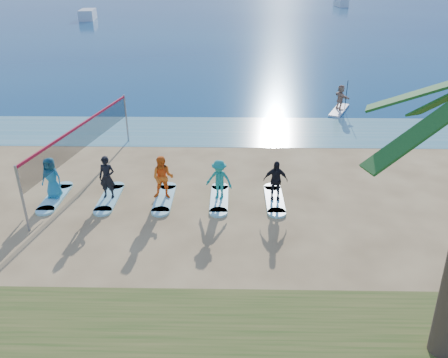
{
  "coord_description": "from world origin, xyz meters",
  "views": [
    {
      "loc": [
        0.93,
        -12.9,
        8.31
      ],
      "look_at": [
        0.65,
        2.0,
        1.1
      ],
      "focal_mm": 35.0,
      "sensor_mm": 36.0,
      "label": 1
    }
  ],
  "objects_px": {
    "paddleboard": "(339,110)",
    "surfboard_4": "(274,199)",
    "paddleboarder": "(341,97)",
    "student_3": "(219,180)",
    "surfboard_3": "(219,199)",
    "surfboard_0": "(55,198)",
    "student_2": "(163,178)",
    "student_4": "(275,180)",
    "boat_offshore_a": "(88,20)",
    "volleyball_net": "(83,136)",
    "student_1": "(107,177)",
    "student_0": "(51,178)",
    "surfboard_2": "(164,199)",
    "surfboard_1": "(110,198)",
    "boat_offshore_b": "(341,6)"
  },
  "relations": [
    {
      "from": "student_2",
      "to": "student_4",
      "type": "relative_size",
      "value": 1.09
    },
    {
      "from": "boat_offshore_a",
      "to": "paddleboard",
      "type": "bearing_deg",
      "value": -68.75
    },
    {
      "from": "paddleboard",
      "to": "student_4",
      "type": "relative_size",
      "value": 1.87
    },
    {
      "from": "student_4",
      "to": "boat_offshore_a",
      "type": "bearing_deg",
      "value": 114.09
    },
    {
      "from": "student_0",
      "to": "surfboard_2",
      "type": "height_order",
      "value": "student_0"
    },
    {
      "from": "paddleboarder",
      "to": "surfboard_1",
      "type": "distance_m",
      "value": 16.93
    },
    {
      "from": "paddleboard",
      "to": "surfboard_0",
      "type": "relative_size",
      "value": 1.36
    },
    {
      "from": "student_1",
      "to": "surfboard_4",
      "type": "height_order",
      "value": "student_1"
    },
    {
      "from": "student_3",
      "to": "student_4",
      "type": "relative_size",
      "value": 1.01
    },
    {
      "from": "student_2",
      "to": "surfboard_0",
      "type": "bearing_deg",
      "value": -177.3
    },
    {
      "from": "volleyball_net",
      "to": "student_3",
      "type": "height_order",
      "value": "volleyball_net"
    },
    {
      "from": "volleyball_net",
      "to": "surfboard_3",
      "type": "height_order",
      "value": "volleyball_net"
    },
    {
      "from": "paddleboarder",
      "to": "student_1",
      "type": "height_order",
      "value": "student_1"
    },
    {
      "from": "student_2",
      "to": "surfboard_4",
      "type": "distance_m",
      "value": 4.48
    },
    {
      "from": "surfboard_2",
      "to": "student_4",
      "type": "height_order",
      "value": "student_4"
    },
    {
      "from": "boat_offshore_b",
      "to": "surfboard_0",
      "type": "distance_m",
      "value": 103.57
    },
    {
      "from": "boat_offshore_a",
      "to": "surfboard_1",
      "type": "relative_size",
      "value": 3.12
    },
    {
      "from": "boat_offshore_a",
      "to": "student_3",
      "type": "relative_size",
      "value": 4.24
    },
    {
      "from": "volleyball_net",
      "to": "student_4",
      "type": "height_order",
      "value": "volleyball_net"
    },
    {
      "from": "paddleboard",
      "to": "boat_offshore_b",
      "type": "distance_m",
      "value": 88.1
    },
    {
      "from": "paddleboarder",
      "to": "student_3",
      "type": "bearing_deg",
      "value": 128.56
    },
    {
      "from": "boat_offshore_b",
      "to": "surfboard_3",
      "type": "bearing_deg",
      "value": -107.2
    },
    {
      "from": "paddleboarder",
      "to": "surfboard_0",
      "type": "bearing_deg",
      "value": 110.9
    },
    {
      "from": "boat_offshore_b",
      "to": "surfboard_4",
      "type": "xyz_separation_m",
      "value": [
        -24.33,
        -98.14,
        0.04
      ]
    },
    {
      "from": "surfboard_2",
      "to": "surfboard_4",
      "type": "height_order",
      "value": "same"
    },
    {
      "from": "surfboard_2",
      "to": "boat_offshore_b",
      "type": "bearing_deg",
      "value": 73.7
    },
    {
      "from": "paddleboard",
      "to": "surfboard_3",
      "type": "height_order",
      "value": "paddleboard"
    },
    {
      "from": "boat_offshore_a",
      "to": "surfboard_2",
      "type": "xyz_separation_m",
      "value": [
        23.24,
        -67.16,
        0.04
      ]
    },
    {
      "from": "paddleboarder",
      "to": "surfboard_0",
      "type": "relative_size",
      "value": 0.71
    },
    {
      "from": "paddleboarder",
      "to": "surfboard_0",
      "type": "xyz_separation_m",
      "value": [
        -13.96,
        -12.14,
        -0.86
      ]
    },
    {
      "from": "surfboard_0",
      "to": "surfboard_3",
      "type": "relative_size",
      "value": 1.0
    },
    {
      "from": "volleyball_net",
      "to": "surfboard_2",
      "type": "bearing_deg",
      "value": -29.56
    },
    {
      "from": "paddleboard",
      "to": "surfboard_4",
      "type": "relative_size",
      "value": 1.36
    },
    {
      "from": "paddleboarder",
      "to": "surfboard_3",
      "type": "distance_m",
      "value": 14.24
    },
    {
      "from": "paddleboard",
      "to": "surfboard_1",
      "type": "xyz_separation_m",
      "value": [
        -11.77,
        -12.14,
        -0.01
      ]
    },
    {
      "from": "paddleboarder",
      "to": "surfboard_0",
      "type": "height_order",
      "value": "paddleboarder"
    },
    {
      "from": "paddleboard",
      "to": "student_4",
      "type": "xyz_separation_m",
      "value": [
        -5.2,
        -12.14,
        0.83
      ]
    },
    {
      "from": "surfboard_0",
      "to": "student_4",
      "type": "distance_m",
      "value": 8.8
    },
    {
      "from": "surfboard_3",
      "to": "student_4",
      "type": "relative_size",
      "value": 1.37
    },
    {
      "from": "surfboard_2",
      "to": "student_2",
      "type": "xyz_separation_m",
      "value": [
        0.0,
        0.0,
        0.92
      ]
    },
    {
      "from": "boat_offshore_a",
      "to": "surfboard_4",
      "type": "relative_size",
      "value": 3.12
    },
    {
      "from": "surfboard_3",
      "to": "surfboard_4",
      "type": "xyz_separation_m",
      "value": [
        2.19,
        0.0,
        0.0
      ]
    },
    {
      "from": "student_2",
      "to": "surfboard_2",
      "type": "bearing_deg",
      "value": 0.0
    },
    {
      "from": "surfboard_1",
      "to": "paddleboard",
      "type": "bearing_deg",
      "value": 45.9
    },
    {
      "from": "surfboard_1",
      "to": "boat_offshore_b",
      "type": "bearing_deg",
      "value": 72.53
    },
    {
      "from": "surfboard_3",
      "to": "surfboard_4",
      "type": "distance_m",
      "value": 2.19
    },
    {
      "from": "student_2",
      "to": "student_4",
      "type": "xyz_separation_m",
      "value": [
        4.38,
        0.0,
        -0.07
      ]
    },
    {
      "from": "student_0",
      "to": "surfboard_1",
      "type": "distance_m",
      "value": 2.36
    },
    {
      "from": "student_3",
      "to": "surfboard_0",
      "type": "bearing_deg",
      "value": -162.75
    },
    {
      "from": "student_2",
      "to": "student_3",
      "type": "xyz_separation_m",
      "value": [
        2.19,
        0.0,
        -0.06
      ]
    }
  ]
}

